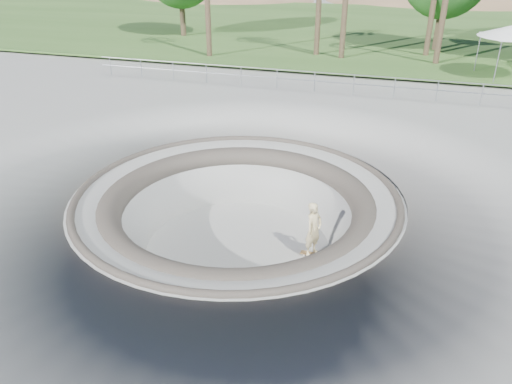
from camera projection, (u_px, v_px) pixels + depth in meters
The scene contains 7 objects.
ground at pixel (237, 194), 15.69m from camera, with size 180.00×180.00×0.00m, color gray.
skate_bowl at pixel (238, 243), 16.51m from camera, with size 14.00×14.00×4.10m.
grass_strip at pixel (363, 28), 44.56m from camera, with size 180.00×36.00×0.12m.
distant_hills at pixel (407, 60), 66.55m from camera, with size 103.20×45.00×28.60m.
safety_railing at pixel (315, 81), 25.60m from camera, with size 25.00×0.06×1.03m.
skateboard at pixel (312, 254), 15.96m from camera, with size 0.76×0.25×0.08m.
skater at pixel (314, 229), 15.54m from camera, with size 0.66×0.44×1.82m, color beige.
Camera 1 is at (4.77, -13.16, 7.11)m, focal length 35.00 mm.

